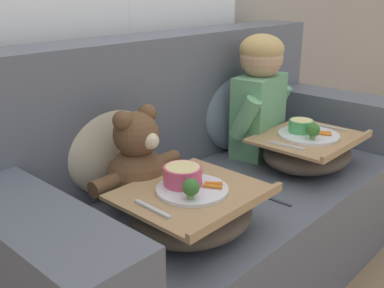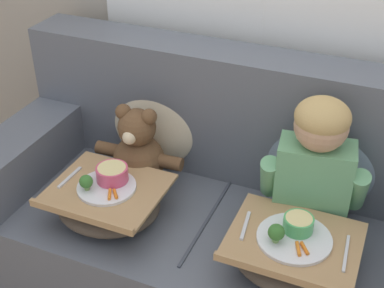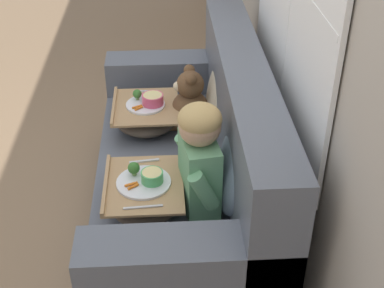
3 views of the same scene
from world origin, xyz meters
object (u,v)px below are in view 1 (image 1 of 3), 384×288
Objects in this scene: throw_pillow_behind_child at (231,103)px; lap_tray_teddy at (192,209)px; couch at (207,197)px; throw_pillow_behind_teddy at (108,140)px; lap_tray_child at (307,150)px; child_figure at (260,90)px; teddy_bear at (138,166)px.

lap_tray_teddy is at bearing -150.07° from throw_pillow_behind_child.
throw_pillow_behind_child is at bearing 24.86° from couch.
couch is at bearing 34.52° from lap_tray_teddy.
lap_tray_child is at bearing -30.00° from throw_pillow_behind_teddy.
lap_tray_child is at bearing -0.06° from lap_tray_teddy.
child_figure is 1.24× the size of lap_tray_child.
lap_tray_child reaches higher than lap_tray_teddy.
child_figure reaches higher than teddy_bear.
throw_pillow_behind_teddy is 0.77× the size of child_figure.
throw_pillow_behind_child is 1.07× the size of lap_tray_teddy.
couch is 0.49m from throw_pillow_behind_child.
child_figure is 0.33m from lap_tray_child.
lap_tray_teddy is (-0.36, -0.24, 0.17)m from couch.
teddy_bear is at bearing -89.93° from throw_pillow_behind_teddy.
throw_pillow_behind_child reaches higher than lap_tray_child.
throw_pillow_behind_teddy is 1.07× the size of teddy_bear.
throw_pillow_behind_teddy is (-0.71, 0.00, 0.00)m from throw_pillow_behind_child.
throw_pillow_behind_teddy is at bearing 155.14° from couch.
lap_tray_teddy is at bearing 179.94° from lap_tray_child.
teddy_bear is at bearing 179.56° from couch.
lap_tray_teddy is at bearing -90.05° from throw_pillow_behind_teddy.
throw_pillow_behind_child is 1.09× the size of throw_pillow_behind_teddy.
lap_tray_child is 1.03× the size of lap_tray_teddy.
lap_tray_child is 0.71m from lap_tray_teddy.
couch reaches higher than throw_pillow_behind_teddy.
throw_pillow_behind_child is 0.71m from throw_pillow_behind_teddy.
lap_tray_child is at bearing -90.13° from child_figure.
teddy_bear is (-0.35, 0.00, 0.24)m from couch.
lap_tray_child is (-0.00, -0.25, -0.22)m from child_figure.
couch reaches higher than lap_tray_child.
throw_pillow_behind_teddy is 0.95× the size of lap_tray_child.
child_figure is (0.36, 0.01, 0.39)m from couch.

